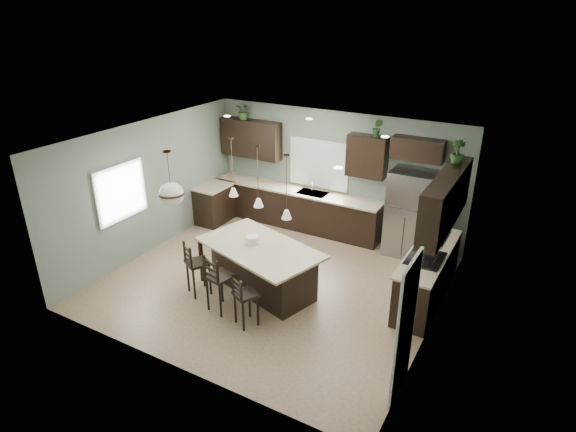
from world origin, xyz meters
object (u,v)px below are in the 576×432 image
Objects in this scene: refrigerator at (410,213)px; plant_back_left at (244,111)px; serving_dish at (252,239)px; bar_stool_right at (246,300)px; bar_stool_left at (198,268)px; bar_stool_center at (220,282)px; kitchen_island at (260,269)px.

refrigerator is 4.45× the size of plant_back_left.
serving_dish is 1.28m from bar_stool_right.
bar_stool_right is at bearing 13.72° from bar_stool_left.
bar_stool_left is (-0.75, -0.68, -0.47)m from serving_dish.
bar_stool_center reaches higher than bar_stool_left.
bar_stool_right is (-1.57, -3.78, -0.45)m from refrigerator.
refrigerator reaches higher than bar_stool_center.
bar_stool_left is at bearing -137.90° from serving_dish.
refrigerator is 7.71× the size of serving_dish.
bar_stool_left is 0.95× the size of bar_stool_center.
serving_dish reaches higher than bar_stool_right.
plant_back_left is (-2.08, 2.89, 1.61)m from serving_dish.
serving_dish is 0.58× the size of plant_back_left.
refrigerator is 1.77× the size of bar_stool_left.
serving_dish reaches higher than kitchen_island.
plant_back_left is at bearing 178.07° from refrigerator.
bar_stool_left is 1.34m from bar_stool_right.
bar_stool_right is (0.54, -1.03, -0.52)m from serving_dish.
kitchen_island is at bearing -52.35° from plant_back_left.
bar_stool_left is (-0.94, -0.62, 0.06)m from kitchen_island.
bar_stool_center is (-2.19, -3.65, -0.37)m from refrigerator.
plant_back_left reaches higher than bar_stool_center.
bar_stool_right reaches higher than kitchen_island.
serving_dish is at bearing -54.23° from plant_back_left.
refrigerator reaches higher than kitchen_island.
bar_stool_left is 1.10× the size of bar_stool_right.
serving_dish is 1.01m from bar_stool_center.
plant_back_left reaches higher than bar_stool_left.
kitchen_island is at bearing 83.98° from bar_stool_center.
refrigerator is at bearing 94.13° from bar_stool_right.
bar_stool_center is (0.67, -0.23, 0.03)m from bar_stool_left.
bar_stool_center is (-0.08, -0.91, -0.44)m from serving_dish.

